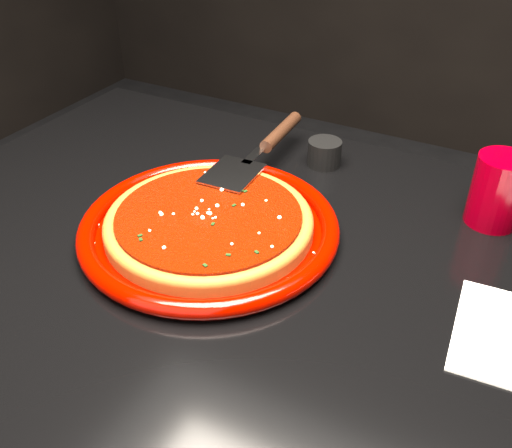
# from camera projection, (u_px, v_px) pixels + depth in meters

# --- Properties ---
(table) EXTENTS (1.20, 0.80, 0.75)m
(table) POSITION_uv_depth(u_px,v_px,m) (268.00, 432.00, 0.99)
(table) COLOR black
(table) RESTS_ON floor
(plate) EXTENTS (0.48, 0.48, 0.03)m
(plate) POSITION_uv_depth(u_px,v_px,m) (209.00, 227.00, 0.82)
(plate) COLOR #6D0400
(plate) RESTS_ON table
(pizza_crust) EXTENTS (0.38, 0.38, 0.01)m
(pizza_crust) POSITION_uv_depth(u_px,v_px,m) (209.00, 224.00, 0.82)
(pizza_crust) COLOR brown
(pizza_crust) RESTS_ON plate
(pizza_crust_rim) EXTENTS (0.38, 0.38, 0.02)m
(pizza_crust_rim) POSITION_uv_depth(u_px,v_px,m) (209.00, 220.00, 0.81)
(pizza_crust_rim) COLOR brown
(pizza_crust_rim) RESTS_ON plate
(pizza_sauce) EXTENTS (0.34, 0.34, 0.01)m
(pizza_sauce) POSITION_uv_depth(u_px,v_px,m) (209.00, 217.00, 0.81)
(pizza_sauce) COLOR #730F00
(pizza_sauce) RESTS_ON plate
(parmesan_dusting) EXTENTS (0.26, 0.26, 0.01)m
(parmesan_dusting) POSITION_uv_depth(u_px,v_px,m) (209.00, 212.00, 0.80)
(parmesan_dusting) COLOR #FCF3C1
(parmesan_dusting) RESTS_ON plate
(basil_flecks) EXTENTS (0.23, 0.23, 0.00)m
(basil_flecks) POSITION_uv_depth(u_px,v_px,m) (209.00, 213.00, 0.80)
(basil_flecks) COLOR black
(basil_flecks) RESTS_ON plate
(pizza_server) EXTENTS (0.11, 0.33, 0.02)m
(pizza_server) POSITION_uv_depth(u_px,v_px,m) (260.00, 149.00, 0.95)
(pizza_server) COLOR #B0B2B6
(pizza_server) RESTS_ON plate
(cup) EXTENTS (0.08, 0.08, 0.11)m
(cup) POSITION_uv_depth(u_px,v_px,m) (498.00, 191.00, 0.82)
(cup) COLOR #87000D
(cup) RESTS_ON table
(ramekin) EXTENTS (0.07, 0.07, 0.04)m
(ramekin) POSITION_uv_depth(u_px,v_px,m) (324.00, 153.00, 0.99)
(ramekin) COLOR black
(ramekin) RESTS_ON table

